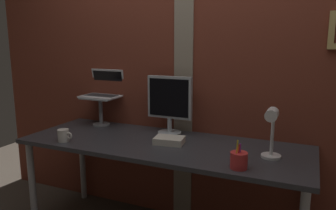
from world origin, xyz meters
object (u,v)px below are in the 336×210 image
Objects in this scene: pen_cup at (239,160)px; laptop at (104,89)px; monitor at (170,101)px; desk_lamp at (272,128)px; coffee_mug at (64,135)px.

laptop is at bearing 156.17° from pen_cup.
desk_lamp is (0.78, -0.29, -0.05)m from monitor.
pen_cup is (-0.14, -0.20, -0.15)m from desk_lamp.
laptop is 1.45m from desk_lamp.
monitor is 0.83m from desk_lamp.
laptop is 0.97× the size of desk_lamp.
desk_lamp is at bearing -20.42° from monitor.
laptop is 1.40m from pen_cup.
pen_cup is at bearing -23.83° from laptop.
desk_lamp is 1.90× the size of pen_cup.
laptop reaches higher than monitor.
coffee_mug is (0.03, -0.56, -0.26)m from laptop.
coffee_mug is at bearing -87.06° from laptop.
laptop is 2.71× the size of coffee_mug.
laptop reaches higher than desk_lamp.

